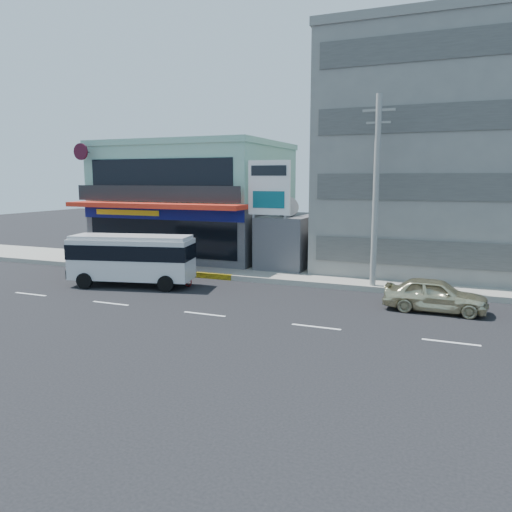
{
  "coord_description": "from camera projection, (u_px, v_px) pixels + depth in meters",
  "views": [
    {
      "loc": [
        10.02,
        -18.6,
        5.83
      ],
      "look_at": [
        1.19,
        3.01,
        2.2
      ],
      "focal_mm": 35.0,
      "sensor_mm": 36.0,
      "label": 1
    }
  ],
  "objects": [
    {
      "name": "billboard",
      "position": [
        269.0,
        194.0,
        29.5
      ],
      "size": [
        2.6,
        0.18,
        6.9
      ],
      "color": "gray",
      "rests_on": "ground"
    },
    {
      "name": "minibus",
      "position": [
        132.0,
        256.0,
        27.12
      ],
      "size": [
        6.98,
        3.57,
        2.79
      ],
      "color": "silver",
      "rests_on": "ground"
    },
    {
      "name": "satellite_dish",
      "position": [
        287.0,
        215.0,
        31.17
      ],
      "size": [
        1.5,
        1.5,
        0.15
      ],
      "primitive_type": "cylinder",
      "color": "slate",
      "rests_on": "gap_structure"
    },
    {
      "name": "sidewalk",
      "position": [
        361.0,
        279.0,
        28.46
      ],
      "size": [
        70.0,
        5.0,
        0.3
      ],
      "primitive_type": "cube",
      "color": "gray",
      "rests_on": "ground"
    },
    {
      "name": "sedan",
      "position": [
        435.0,
        295.0,
        22.03
      ],
      "size": [
        4.42,
        1.82,
        1.5
      ],
      "primitive_type": "imported",
      "rotation": [
        0.0,
        0.0,
        1.56
      ],
      "color": "beige",
      "rests_on": "ground"
    },
    {
      "name": "shop_building",
      "position": [
        197.0,
        204.0,
        36.79
      ],
      "size": [
        12.4,
        11.7,
        8.0
      ],
      "color": "#403F43",
      "rests_on": "ground"
    },
    {
      "name": "motorcycle_rider",
      "position": [
        181.0,
        272.0,
        27.45
      ],
      "size": [
        1.84,
        1.17,
        2.23
      ],
      "color": "#650E0F",
      "rests_on": "ground"
    },
    {
      "name": "concrete_building",
      "position": [
        463.0,
        159.0,
        30.57
      ],
      "size": [
        16.0,
        12.0,
        14.0
      ],
      "primitive_type": "cube",
      "color": "gray",
      "rests_on": "ground"
    },
    {
      "name": "gap_structure",
      "position": [
        291.0,
        242.0,
        32.37
      ],
      "size": [
        3.0,
        6.0,
        3.5
      ],
      "primitive_type": "cube",
      "color": "#403F43",
      "rests_on": "ground"
    },
    {
      "name": "ground",
      "position": [
        205.0,
        314.0,
        21.66
      ],
      "size": [
        120.0,
        120.0,
        0.0
      ],
      "primitive_type": "plane",
      "color": "black",
      "rests_on": "ground"
    },
    {
      "name": "utility_pole_near",
      "position": [
        376.0,
        192.0,
        25.39
      ],
      "size": [
        1.6,
        0.3,
        10.0
      ],
      "color": "#999993",
      "rests_on": "ground"
    }
  ]
}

